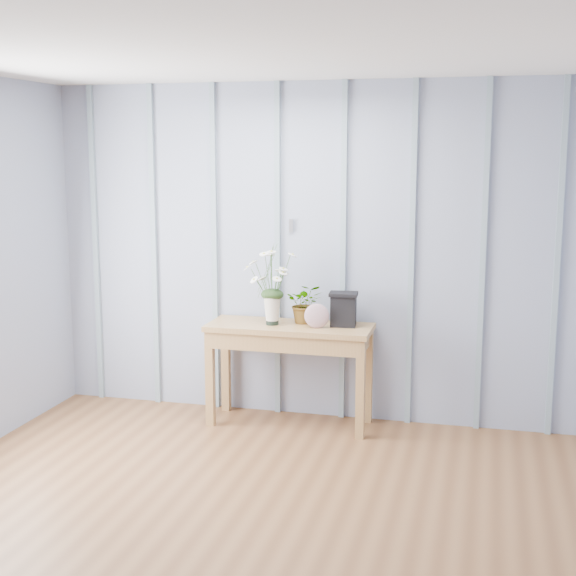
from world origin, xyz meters
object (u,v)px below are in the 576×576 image
(daisy_vase, at_px, (272,276))
(carved_box, at_px, (343,309))
(felt_disc_vessel, at_px, (317,316))
(sideboard, at_px, (290,340))

(daisy_vase, bearing_deg, carved_box, 8.47)
(felt_disc_vessel, bearing_deg, carved_box, 25.95)
(felt_disc_vessel, distance_m, carved_box, 0.21)
(felt_disc_vessel, relative_size, carved_box, 0.72)
(daisy_vase, distance_m, carved_box, 0.57)
(sideboard, height_order, felt_disc_vessel, felt_disc_vessel)
(sideboard, bearing_deg, felt_disc_vessel, -16.01)
(daisy_vase, relative_size, felt_disc_vessel, 3.24)
(sideboard, bearing_deg, daisy_vase, -169.03)
(carved_box, bearing_deg, sideboard, -172.34)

